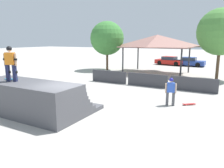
{
  "coord_description": "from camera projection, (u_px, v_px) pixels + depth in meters",
  "views": [
    {
      "loc": [
        6.6,
        -7.9,
        3.77
      ],
      "look_at": [
        -0.09,
        4.3,
        0.92
      ],
      "focal_mm": 35.0,
      "sensor_mm": 36.0,
      "label": 1
    }
  ],
  "objects": [
    {
      "name": "ground_plane",
      "position": [
        71.0,
        118.0,
        10.65
      ],
      "size": [
        160.0,
        160.0,
        0.0
      ],
      "primitive_type": "plane",
      "color": "#ADA8A0"
    },
    {
      "name": "skateboard_on_deck",
      "position": [
        12.0,
        79.0,
        11.45
      ],
      "size": [
        0.8,
        0.36,
        0.09
      ],
      "rotation": [
        0.0,
        0.0,
        0.21
      ],
      "color": "green",
      "rests_on": "quarter_pipe_ramp"
    },
    {
      "name": "pavilion_shelter",
      "position": [
        157.0,
        41.0,
        24.06
      ],
      "size": [
        7.37,
        5.2,
        4.27
      ],
      "color": "#2D2D33",
      "rests_on": "ground"
    },
    {
      "name": "quarter_pipe_ramp",
      "position": [
        32.0,
        99.0,
        11.31
      ],
      "size": [
        5.76,
        3.73,
        1.67
      ],
      "color": "#4C4C51",
      "rests_on": "ground"
    },
    {
      "name": "skater_on_deck",
      "position": [
        10.0,
        61.0,
        10.89
      ],
      "size": [
        0.76,
        0.42,
        1.78
      ],
      "rotation": [
        0.0,
        0.0,
        0.35
      ],
      "color": "#1E2347",
      "rests_on": "quarter_pipe_ramp"
    },
    {
      "name": "tree_far_back",
      "position": [
        107.0,
        38.0,
        26.63
      ],
      "size": [
        4.1,
        4.1,
        5.95
      ],
      "color": "brown",
      "rests_on": "ground"
    },
    {
      "name": "skateboard_on_ground",
      "position": [
        189.0,
        104.0,
        12.74
      ],
      "size": [
        0.74,
        0.67,
        0.09
      ],
      "rotation": [
        0.0,
        0.0,
        3.84
      ],
      "color": "silver",
      "rests_on": "ground"
    },
    {
      "name": "bystander_walking",
      "position": [
        171.0,
        89.0,
        12.5
      ],
      "size": [
        0.64,
        0.33,
        1.63
      ],
      "rotation": [
        0.0,
        0.0,
        3.45
      ],
      "color": "#4C4C51",
      "rests_on": "ground"
    },
    {
      "name": "parked_car_blue",
      "position": [
        189.0,
        62.0,
        31.15
      ],
      "size": [
        4.21,
        1.93,
        1.27
      ],
      "rotation": [
        0.0,
        0.0,
        -0.04
      ],
      "color": "navy",
      "rests_on": "ground"
    },
    {
      "name": "parked_car_red",
      "position": [
        170.0,
        61.0,
        32.45
      ],
      "size": [
        4.44,
        2.36,
        1.27
      ],
      "rotation": [
        0.0,
        0.0,
        -0.17
      ],
      "color": "red",
      "rests_on": "ground"
    },
    {
      "name": "tree_beside_pavilion",
      "position": [
        221.0,
        32.0,
        19.9
      ],
      "size": [
        4.3,
        4.3,
        6.58
      ],
      "color": "brown",
      "rests_on": "ground"
    },
    {
      "name": "barrier_fence",
      "position": [
        147.0,
        80.0,
        17.64
      ],
      "size": [
        10.49,
        0.12,
        1.05
      ],
      "color": "#3D3D42",
      "rests_on": "ground"
    }
  ]
}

